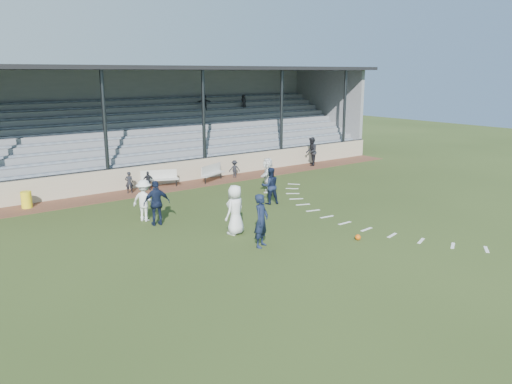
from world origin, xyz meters
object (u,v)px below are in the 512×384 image
bench_right (212,171)px  football (358,237)px  bench_left (160,177)px  official (311,151)px  player_white_lead (235,210)px  trash_bin (26,200)px  player_navy_lead (261,221)px

bench_right → football: bench_right is taller
bench_left → official: official is taller
player_white_lead → bench_left: bearing=-118.5°
bench_right → player_white_lead: player_white_lead is taller
bench_right → trash_bin: bearing=154.0°
player_white_lead → player_navy_lead: player_navy_lead is taller
football → player_navy_lead: size_ratio=0.11×
football → official: size_ratio=0.12×
trash_bin → official: 18.23m
bench_left → football: 12.94m
trash_bin → football: trash_bin is taller
bench_left → official: (11.21, -0.31, 0.40)m
player_white_lead → official: 15.44m
bench_left → player_navy_lead: (-1.40, -11.12, 0.41)m
player_white_lead → official: player_white_lead is taller
trash_bin → player_white_lead: 10.73m
bench_right → player_white_lead: (-4.48, -8.90, 0.41)m
bench_left → football: (1.99, -12.78, -0.47)m
bench_left → official: bearing=19.2°
trash_bin → player_white_lead: size_ratio=0.40×
bench_left → trash_bin: bench_left is taller
bench_right → player_navy_lead: size_ratio=1.00×
bench_right → trash_bin: (-10.17, 0.19, -0.17)m
player_white_lead → player_navy_lead: bearing=67.1°
football → player_navy_lead: bearing=154.0°
bench_right → official: 8.06m
trash_bin → official: bearing=-0.2°
bench_left → official: size_ratio=1.04×
trash_bin → player_navy_lead: bearing=-62.7°
bench_left → trash_bin: size_ratio=2.56×
football → official: bearing=53.5°
bench_right → football: (-1.17, -12.35, -0.47)m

